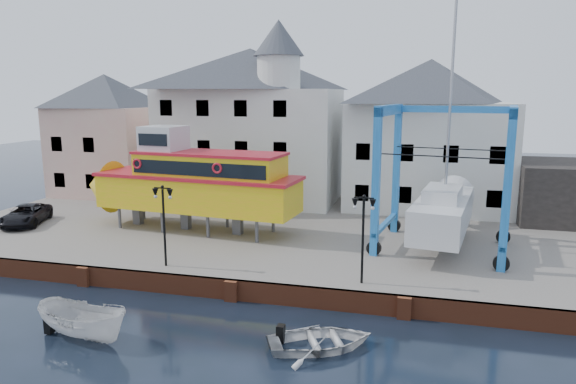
# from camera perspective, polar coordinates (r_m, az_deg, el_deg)

# --- Properties ---
(ground) EXTENTS (140.00, 140.00, 0.00)m
(ground) POSITION_cam_1_polar(r_m,az_deg,el_deg) (25.08, -6.27, -11.89)
(ground) COLOR black
(ground) RESTS_ON ground
(hardstanding) EXTENTS (44.00, 22.00, 1.00)m
(hardstanding) POSITION_cam_1_polar(r_m,az_deg,el_deg) (34.87, 0.01, -4.37)
(hardstanding) COLOR slate
(hardstanding) RESTS_ON ground
(quay_wall) EXTENTS (44.00, 0.47, 1.00)m
(quay_wall) POSITION_cam_1_polar(r_m,az_deg,el_deg) (24.98, -6.21, -10.74)
(quay_wall) COLOR brown
(quay_wall) RESTS_ON ground
(building_pink) EXTENTS (8.00, 7.00, 10.30)m
(building_pink) POSITION_cam_1_polar(r_m,az_deg,el_deg) (47.63, -19.41, 6.03)
(building_pink) COLOR #D89D93
(building_pink) RESTS_ON hardstanding
(building_white_main) EXTENTS (14.00, 8.30, 14.00)m
(building_white_main) POSITION_cam_1_polar(r_m,az_deg,el_deg) (42.16, -4.00, 7.70)
(building_white_main) COLOR silver
(building_white_main) RESTS_ON hardstanding
(building_white_right) EXTENTS (12.00, 8.00, 11.20)m
(building_white_right) POSITION_cam_1_polar(r_m,az_deg,el_deg) (40.75, 15.30, 6.18)
(building_white_right) COLOR silver
(building_white_right) RESTS_ON hardstanding
(shed_dark) EXTENTS (8.00, 7.00, 4.00)m
(shed_dark) POSITION_cam_1_polar(r_m,az_deg,el_deg) (40.66, 29.30, 0.03)
(shed_dark) COLOR black
(shed_dark) RESTS_ON hardstanding
(lamp_post_left) EXTENTS (1.12, 0.32, 4.20)m
(lamp_post_left) POSITION_cam_1_polar(r_m,az_deg,el_deg) (26.46, -13.70, -1.44)
(lamp_post_left) COLOR black
(lamp_post_left) RESTS_ON hardstanding
(lamp_post_right) EXTENTS (1.12, 0.32, 4.20)m
(lamp_post_right) POSITION_cam_1_polar(r_m,az_deg,el_deg) (23.58, 8.38, -2.74)
(lamp_post_right) COLOR black
(lamp_post_right) RESTS_ON hardstanding
(tour_boat) EXTENTS (15.54, 5.21, 6.64)m
(tour_boat) POSITION_cam_1_polar(r_m,az_deg,el_deg) (33.54, -11.37, 1.15)
(tour_boat) COLOR #59595E
(tour_boat) RESTS_ON hardstanding
(travel_lift) EXTENTS (8.03, 10.53, 15.48)m
(travel_lift) POSITION_cam_1_polar(r_m,az_deg,el_deg) (30.86, 17.07, -1.01)
(travel_lift) COLOR #195BA0
(travel_lift) RESTS_ON hardstanding
(van) EXTENTS (3.64, 5.16, 1.31)m
(van) POSITION_cam_1_polar(r_m,az_deg,el_deg) (38.79, -27.11, -2.27)
(van) COLOR black
(van) RESTS_ON hardstanding
(motorboat_a) EXTENTS (4.54, 2.34, 1.67)m
(motorboat_a) POSITION_cam_1_polar(r_m,az_deg,el_deg) (22.98, -21.69, -14.85)
(motorboat_a) COLOR silver
(motorboat_a) RESTS_ON ground
(motorboat_b) EXTENTS (4.97, 4.41, 0.85)m
(motorboat_b) POSITION_cam_1_polar(r_m,az_deg,el_deg) (20.79, 3.64, -16.89)
(motorboat_b) COLOR silver
(motorboat_b) RESTS_ON ground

